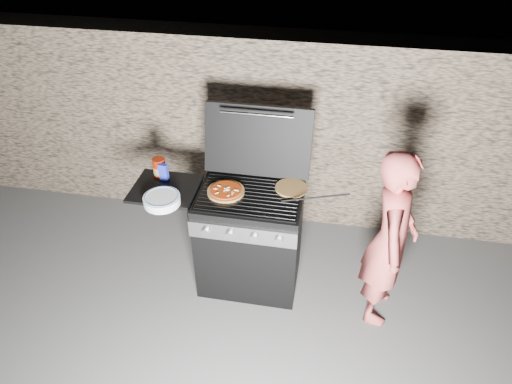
% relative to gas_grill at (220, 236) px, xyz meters
% --- Properties ---
extents(ground, '(50.00, 50.00, 0.00)m').
position_rel_gas_grill_xyz_m(ground, '(0.25, 0.00, -0.46)').
color(ground, '#4E4E4D').
extents(stone_wall, '(8.00, 0.35, 1.80)m').
position_rel_gas_grill_xyz_m(stone_wall, '(0.25, 1.05, 0.44)').
color(stone_wall, '#856E55').
rests_on(stone_wall, ground).
extents(gas_grill, '(1.34, 0.79, 0.91)m').
position_rel_gas_grill_xyz_m(gas_grill, '(0.00, 0.00, 0.00)').
color(gas_grill, black).
rests_on(gas_grill, ground).
extents(pizza_topped, '(0.33, 0.33, 0.03)m').
position_rel_gas_grill_xyz_m(pizza_topped, '(0.07, 0.01, 0.47)').
color(pizza_topped, '#B08A3A').
rests_on(pizza_topped, gas_grill).
extents(pizza_plain, '(0.33, 0.33, 0.01)m').
position_rel_gas_grill_xyz_m(pizza_plain, '(0.55, 0.14, 0.46)').
color(pizza_plain, gold).
rests_on(pizza_plain, gas_grill).
extents(sauce_jar, '(0.13, 0.13, 0.16)m').
position_rel_gas_grill_xyz_m(sauce_jar, '(-0.51, 0.15, 0.53)').
color(sauce_jar, '#801501').
rests_on(sauce_jar, gas_grill).
extents(blue_carton, '(0.07, 0.05, 0.15)m').
position_rel_gas_grill_xyz_m(blue_carton, '(-0.45, 0.09, 0.52)').
color(blue_carton, '#1E259A').
rests_on(blue_carton, gas_grill).
extents(plate_stack, '(0.32, 0.32, 0.06)m').
position_rel_gas_grill_xyz_m(plate_stack, '(-0.37, -0.20, 0.48)').
color(plate_stack, white).
rests_on(plate_stack, gas_grill).
extents(person, '(0.41, 0.57, 1.47)m').
position_rel_gas_grill_xyz_m(person, '(1.31, -0.12, 0.28)').
color(person, '#C34C49').
rests_on(person, ground).
extents(tongs, '(0.50, 0.07, 0.10)m').
position_rel_gas_grill_xyz_m(tongs, '(0.74, 0.00, 0.51)').
color(tongs, black).
rests_on(tongs, gas_grill).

